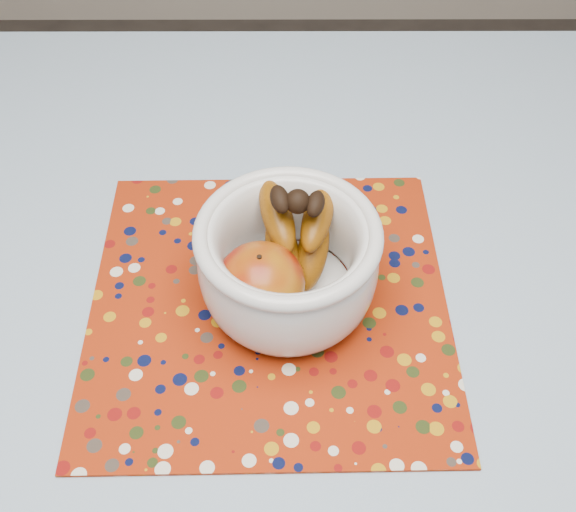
% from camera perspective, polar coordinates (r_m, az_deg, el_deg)
% --- Properties ---
extents(table, '(1.20, 1.20, 0.75)m').
position_cam_1_polar(table, '(0.76, -1.05, -14.72)').
color(table, brown).
rests_on(table, ground).
extents(tablecloth, '(1.32, 1.32, 0.01)m').
position_cam_1_polar(tablecloth, '(0.69, -1.14, -11.77)').
color(tablecloth, '#6181A2').
rests_on(tablecloth, table).
extents(placemat, '(0.39, 0.39, 0.00)m').
position_cam_1_polar(placemat, '(0.74, -1.60, -3.90)').
color(placemat, maroon).
rests_on(placemat, tablecloth).
extents(fruit_bowl, '(0.19, 0.19, 0.14)m').
position_cam_1_polar(fruit_bowl, '(0.69, 0.06, -0.16)').
color(fruit_bowl, silver).
rests_on(fruit_bowl, placemat).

